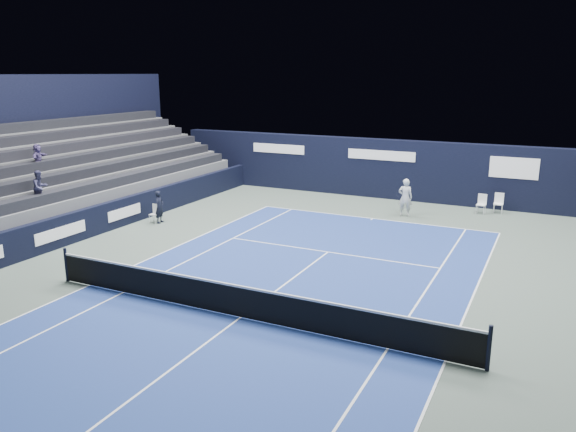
% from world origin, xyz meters
% --- Properties ---
extents(ground, '(48.00, 48.00, 0.00)m').
position_xyz_m(ground, '(0.00, 2.00, 0.00)').
color(ground, '#49574D').
rests_on(ground, ground).
extents(court_surface, '(10.97, 23.77, 0.01)m').
position_xyz_m(court_surface, '(0.00, 0.00, 0.00)').
color(court_surface, navy).
rests_on(court_surface, ground).
extents(folding_chair_back_a, '(0.44, 0.47, 0.92)m').
position_xyz_m(folding_chair_back_a, '(4.31, 15.15, 0.61)').
color(folding_chair_back_a, white).
rests_on(folding_chair_back_a, ground).
extents(folding_chair_back_b, '(0.43, 0.41, 0.95)m').
position_xyz_m(folding_chair_back_b, '(5.02, 15.59, 0.54)').
color(folding_chair_back_b, white).
rests_on(folding_chair_back_b, ground).
extents(line_judge_chair, '(0.38, 0.37, 0.82)m').
position_xyz_m(line_judge_chair, '(-8.53, 7.04, 0.47)').
color(line_judge_chair, silver).
rests_on(line_judge_chair, ground).
extents(line_judge, '(0.43, 0.58, 1.45)m').
position_xyz_m(line_judge, '(-8.30, 7.09, 0.72)').
color(line_judge, black).
rests_on(line_judge, ground).
extents(court_markings, '(11.03, 23.83, 0.00)m').
position_xyz_m(court_markings, '(0.00, 0.00, 0.01)').
color(court_markings, white).
rests_on(court_markings, court_surface).
extents(tennis_net, '(12.90, 0.10, 1.10)m').
position_xyz_m(tennis_net, '(0.00, 0.00, 0.51)').
color(tennis_net, black).
rests_on(tennis_net, ground).
extents(back_sponsor_wall, '(26.00, 0.63, 3.10)m').
position_xyz_m(back_sponsor_wall, '(0.01, 16.50, 1.55)').
color(back_sponsor_wall, black).
rests_on(back_sponsor_wall, ground).
extents(side_barrier_left, '(0.33, 22.00, 1.20)m').
position_xyz_m(side_barrier_left, '(-9.50, 5.97, 0.60)').
color(side_barrier_left, black).
rests_on(side_barrier_left, ground).
extents(spectator_stand, '(6.00, 18.00, 6.40)m').
position_xyz_m(spectator_stand, '(-13.28, 6.99, 1.95)').
color(spectator_stand, '#555558').
rests_on(spectator_stand, ground).
extents(tennis_player, '(0.73, 0.90, 1.77)m').
position_xyz_m(tennis_player, '(1.16, 13.02, 0.88)').
color(tennis_player, silver).
rests_on(tennis_player, ground).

